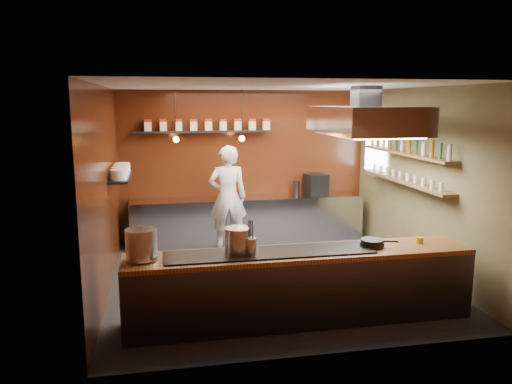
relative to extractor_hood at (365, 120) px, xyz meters
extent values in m
plane|color=black|center=(-1.30, 0.40, -2.51)|extent=(5.00, 5.00, 0.00)
plane|color=#3C170B|center=(-1.30, 2.90, -1.01)|extent=(5.00, 0.00, 5.00)
plane|color=#3C170B|center=(-3.80, 0.40, -1.01)|extent=(0.00, 5.00, 5.00)
plane|color=brown|center=(1.20, 0.40, -1.01)|extent=(0.00, 5.00, 5.00)
plane|color=silver|center=(-1.30, 0.40, 0.49)|extent=(5.00, 5.00, 0.00)
plane|color=white|center=(1.15, 2.10, -0.61)|extent=(0.00, 1.00, 1.00)
cube|color=silver|center=(-1.30, 2.57, -2.06)|extent=(4.60, 0.65, 0.90)
cube|color=#38383D|center=(-1.30, -1.20, -2.08)|extent=(4.40, 0.70, 0.86)
cube|color=brown|center=(-1.30, -1.20, -1.62)|extent=(4.40, 0.72, 0.06)
cube|color=black|center=(-1.70, -1.20, -1.58)|extent=(2.60, 0.55, 0.02)
cube|color=black|center=(-2.20, 2.76, -0.31)|extent=(2.60, 0.26, 0.04)
cube|color=black|center=(-3.64, 1.40, -0.96)|extent=(0.30, 1.40, 0.04)
cube|color=brown|center=(1.04, 0.70, -0.59)|extent=(0.26, 2.80, 0.04)
cube|color=brown|center=(1.04, 0.70, -1.06)|extent=(0.26, 2.80, 0.04)
cube|color=#38383D|center=(0.00, 0.00, 0.34)|extent=(0.35, 0.35, 0.30)
cube|color=silver|center=(0.00, 0.00, -0.01)|extent=(1.20, 2.00, 0.40)
cube|color=white|center=(0.00, 0.00, -0.22)|extent=(1.00, 1.80, 0.02)
cylinder|color=black|center=(-2.70, 2.10, 0.04)|extent=(0.01, 0.01, 0.90)
sphere|color=orange|center=(-2.70, 2.10, -0.41)|extent=(0.10, 0.10, 0.10)
cylinder|color=black|center=(-1.50, 2.10, 0.04)|extent=(0.01, 0.01, 0.90)
sphere|color=orange|center=(-1.50, 2.10, -0.41)|extent=(0.10, 0.10, 0.10)
cube|color=beige|center=(-3.20, 2.76, -0.20)|extent=(0.13, 0.13, 0.17)
cube|color=maroon|center=(-3.20, 2.76, -0.09)|extent=(0.13, 0.13, 0.05)
cube|color=beige|center=(-2.91, 2.76, -0.20)|extent=(0.13, 0.13, 0.17)
cube|color=maroon|center=(-2.91, 2.76, -0.09)|extent=(0.13, 0.13, 0.05)
cube|color=beige|center=(-2.62, 2.76, -0.20)|extent=(0.13, 0.13, 0.17)
cube|color=maroon|center=(-2.62, 2.76, -0.09)|extent=(0.14, 0.13, 0.05)
cube|color=beige|center=(-2.34, 2.76, -0.20)|extent=(0.13, 0.13, 0.17)
cube|color=maroon|center=(-2.34, 2.76, -0.09)|extent=(0.13, 0.13, 0.05)
cube|color=beige|center=(-2.05, 2.76, -0.20)|extent=(0.13, 0.13, 0.17)
cube|color=maroon|center=(-2.05, 2.76, -0.09)|extent=(0.14, 0.13, 0.05)
cube|color=beige|center=(-1.76, 2.76, -0.20)|extent=(0.13, 0.13, 0.17)
cube|color=maroon|center=(-1.76, 2.76, -0.09)|extent=(0.14, 0.13, 0.05)
cube|color=beige|center=(-1.48, 2.76, -0.20)|extent=(0.13, 0.13, 0.17)
cube|color=maroon|center=(-1.48, 2.76, -0.09)|extent=(0.14, 0.13, 0.05)
cube|color=beige|center=(-1.19, 2.76, -0.20)|extent=(0.13, 0.13, 0.17)
cube|color=maroon|center=(-1.19, 2.76, -0.09)|extent=(0.14, 0.13, 0.05)
cube|color=beige|center=(-0.90, 2.76, -0.20)|extent=(0.13, 0.13, 0.17)
cube|color=maroon|center=(-0.90, 2.76, -0.09)|extent=(0.14, 0.13, 0.05)
cylinder|color=white|center=(-3.64, 0.95, -0.86)|extent=(0.26, 0.26, 0.16)
cylinder|color=white|center=(-3.64, 1.25, -0.86)|extent=(0.26, 0.26, 0.16)
cylinder|color=white|center=(-3.64, 1.55, -0.86)|extent=(0.26, 0.26, 0.16)
cylinder|color=white|center=(-3.64, 1.85, -0.86)|extent=(0.26, 0.26, 0.16)
cylinder|color=silver|center=(1.04, -0.60, -0.45)|extent=(0.06, 0.06, 0.24)
cylinder|color=#2D5933|center=(1.04, -0.36, -0.45)|extent=(0.06, 0.06, 0.24)
cylinder|color=#8C601E|center=(1.04, -0.13, -0.45)|extent=(0.06, 0.06, 0.24)
cylinder|color=silver|center=(1.04, 0.11, -0.45)|extent=(0.06, 0.06, 0.24)
cylinder|color=#2D5933|center=(1.04, 0.35, -0.45)|extent=(0.06, 0.06, 0.24)
cylinder|color=#8C601E|center=(1.04, 0.58, -0.45)|extent=(0.06, 0.06, 0.24)
cylinder|color=silver|center=(1.04, 0.82, -0.45)|extent=(0.06, 0.06, 0.24)
cylinder|color=#2D5933|center=(1.04, 1.05, -0.45)|extent=(0.06, 0.06, 0.24)
cylinder|color=#8C601E|center=(1.04, 1.29, -0.45)|extent=(0.06, 0.06, 0.24)
cylinder|color=silver|center=(1.04, 1.53, -0.45)|extent=(0.06, 0.06, 0.24)
cylinder|color=#2D5933|center=(1.04, 1.76, -0.45)|extent=(0.06, 0.06, 0.24)
cylinder|color=#8C601E|center=(1.04, 2.00, -0.45)|extent=(0.06, 0.06, 0.24)
cylinder|color=silver|center=(1.04, -0.45, -0.97)|extent=(0.07, 0.07, 0.13)
cylinder|color=silver|center=(1.04, -0.19, -0.97)|extent=(0.07, 0.07, 0.13)
cylinder|color=silver|center=(1.04, 0.06, -0.97)|extent=(0.07, 0.07, 0.13)
cylinder|color=silver|center=(1.04, 0.32, -0.97)|extent=(0.07, 0.07, 0.13)
cylinder|color=silver|center=(1.04, 0.57, -0.97)|extent=(0.07, 0.07, 0.13)
cylinder|color=silver|center=(1.04, 0.83, -0.97)|extent=(0.07, 0.07, 0.13)
cylinder|color=silver|center=(1.04, 1.08, -0.97)|extent=(0.07, 0.07, 0.13)
cylinder|color=silver|center=(1.04, 1.34, -0.97)|extent=(0.07, 0.07, 0.13)
cylinder|color=silver|center=(1.04, 1.59, -0.97)|extent=(0.07, 0.07, 0.13)
cylinder|color=silver|center=(1.04, 1.85, -0.97)|extent=(0.07, 0.07, 0.13)
cylinder|color=silver|center=(-3.25, -1.19, -1.38)|extent=(0.41, 0.41, 0.36)
cylinder|color=#B5B7BC|center=(-2.09, -1.13, -1.41)|extent=(0.42, 0.42, 0.31)
cylinder|color=#B2B4B9|center=(-1.95, -1.25, -1.46)|extent=(0.21, 0.21, 0.20)
cylinder|color=black|center=(-0.34, -1.18, -1.55)|extent=(0.32, 0.32, 0.04)
cylinder|color=black|center=(-0.34, -1.18, -1.51)|extent=(0.29, 0.29, 0.04)
cylinder|color=black|center=(-0.12, -1.25, -1.51)|extent=(0.18, 0.08, 0.02)
cylinder|color=gold|center=(0.34, -1.14, -1.54)|extent=(0.12, 0.12, 0.08)
cube|color=black|center=(0.12, 2.64, -1.40)|extent=(0.47, 0.45, 0.42)
imported|color=white|center=(-1.76, 2.22, -1.52)|extent=(0.73, 0.49, 1.97)
camera|label=1|loc=(-3.01, -7.00, 0.26)|focal=35.00mm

